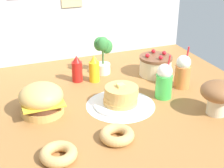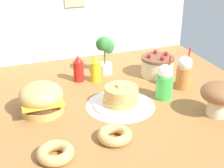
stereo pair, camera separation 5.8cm
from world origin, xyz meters
TOP-DOWN VIEW (x-y plane):
  - ground_plane at (0.00, 0.00)m, footprint 2.16×2.11m
  - back_wall at (0.00, 1.05)m, footprint 2.16×0.04m
  - doily_mat at (0.02, 0.03)m, footprint 0.48×0.48m
  - burger at (-0.49, 0.13)m, footprint 0.29×0.29m
  - pancake_stack at (0.03, 0.03)m, footprint 0.37×0.37m
  - layer_cake at (0.50, 0.41)m, footprint 0.27×0.27m
  - ketchup_bottle at (-0.14, 0.52)m, footprint 0.08×0.08m
  - mustard_bottle at (-0.01, 0.47)m, footprint 0.08×0.08m
  - cream_soda_cup at (0.36, 0.03)m, footprint 0.12×0.12m
  - orange_float_cup at (0.57, 0.13)m, footprint 0.12×0.12m
  - donut_pink_glaze at (-0.50, -0.38)m, footprint 0.20×0.20m
  - donut_chocolate at (-0.15, -0.33)m, footprint 0.20×0.20m
  - potted_plant at (0.11, 0.60)m, footprint 0.15×0.14m
  - mushroom_stool at (0.57, -0.30)m, footprint 0.24×0.24m

SIDE VIEW (x-z plane):
  - ground_plane at x=0.00m, z-range -0.02..0.00m
  - doily_mat at x=0.02m, z-range 0.00..0.00m
  - donut_pink_glaze at x=-0.50m, z-range 0.00..0.06m
  - donut_chocolate at x=-0.15m, z-range 0.00..0.06m
  - pancake_stack at x=0.03m, z-range -0.02..0.14m
  - layer_cake at x=0.50m, z-range -0.02..0.18m
  - burger at x=-0.49m, z-range -0.01..0.20m
  - ketchup_bottle at x=-0.14m, z-range -0.01..0.21m
  - mustard_bottle at x=-0.01m, z-range -0.01..0.21m
  - cream_soda_cup at x=0.36m, z-range -0.04..0.29m
  - orange_float_cup at x=0.57m, z-range -0.04..0.29m
  - mushroom_stool at x=0.57m, z-range 0.03..0.25m
  - potted_plant at x=0.11m, z-range 0.01..0.34m
  - back_wall at x=0.00m, z-range 0.00..1.07m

